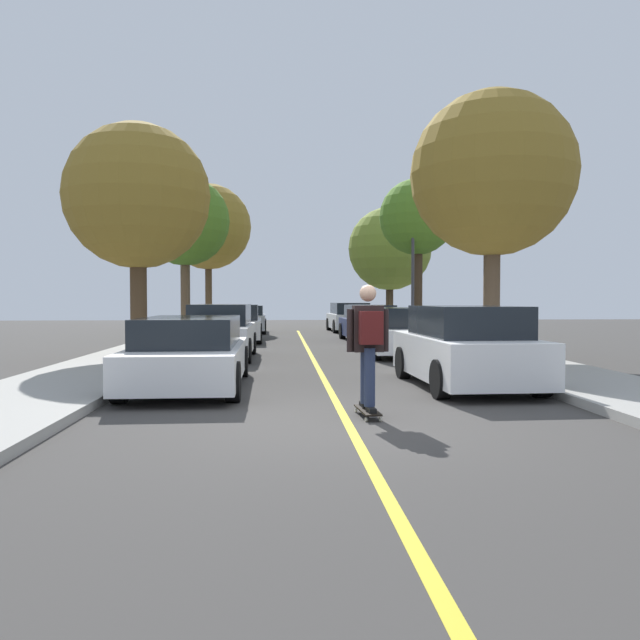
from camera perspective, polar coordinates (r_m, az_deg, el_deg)
name	(u,v)px	position (r m, az deg, el deg)	size (l,w,h in m)	color
ground	(346,421)	(8.30, 2.44, -9.24)	(80.00, 80.00, 0.00)	#3D3A38
center_line	(325,381)	(12.23, 0.46, -5.61)	(0.12, 39.20, 0.01)	gold
parked_car_left_nearest	(190,352)	(11.52, -11.79, -2.91)	(2.02, 4.61, 1.28)	white
parked_car_left_near	(220,332)	(17.10, -9.10, -1.08)	(1.82, 4.05, 1.47)	white
parked_car_left_far	(237,323)	(23.73, -7.56, -0.30)	(1.95, 4.31, 1.40)	white
parked_car_left_farthest	(246,319)	(29.88, -6.74, 0.07)	(1.93, 4.08, 1.30)	#B7B7BC
parked_car_right_nearest	(465,348)	(11.68, 13.14, -2.49)	(1.99, 4.10, 1.48)	white
parked_car_right_near	(397,332)	(18.17, 7.05, -1.09)	(1.97, 4.68, 1.36)	white
parked_car_right_far	(368,323)	(23.99, 4.45, -0.28)	(1.98, 4.12, 1.39)	navy
parked_car_right_farthest	(349,317)	(30.85, 2.66, 0.24)	(2.01, 4.25, 1.43)	white
street_tree_left_nearest	(138,197)	(17.52, -16.33, 10.72)	(3.84, 3.84, 6.12)	#4C3823
street_tree_left_near	(185,222)	(25.54, -12.25, 8.77)	(3.53, 3.53, 6.33)	brown
street_tree_left_far	(208,227)	(33.49, -10.18, 8.36)	(4.47, 4.47, 7.50)	#4C3823
street_tree_right_nearest	(493,175)	(17.22, 15.51, 12.67)	(4.27, 4.27, 6.86)	brown
street_tree_right_near	(417,219)	(25.77, 8.89, 9.15)	(3.07, 3.07, 6.33)	#3D2D1E
street_tree_right_far	(390,249)	(31.90, 6.40, 6.47)	(4.20, 4.20, 6.12)	#3D2D1E
streetlamp	(413,257)	(24.51, 8.48, 5.75)	(0.36, 0.24, 5.43)	#38383D
skateboard	(368,410)	(8.62, 4.37, -8.24)	(0.28, 0.85, 0.10)	black
skateboarder	(368,339)	(8.47, 4.44, -1.78)	(0.59, 0.71, 1.70)	black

